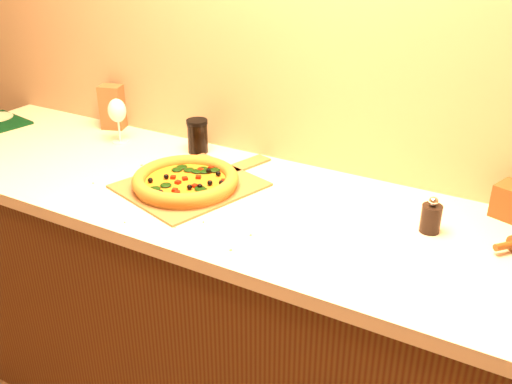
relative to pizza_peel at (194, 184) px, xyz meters
name	(u,v)px	position (x,y,z in m)	size (l,w,h in m)	color
cabinet	(276,335)	(0.30, 0.00, -0.47)	(2.80, 0.65, 0.86)	#4A2210
countertop	(278,213)	(0.30, 0.00, -0.02)	(2.84, 0.68, 0.04)	beige
pizza_peel	(194,184)	(0.00, 0.00, 0.00)	(0.44, 0.56, 0.01)	brown
pizza	(186,181)	(0.00, -0.04, 0.03)	(0.33, 0.33, 0.05)	#B76C2D
bottle_cap	(204,198)	(0.08, -0.06, 0.00)	(0.03, 0.03, 0.01)	black
pepper_grinder	(431,217)	(0.71, 0.08, 0.04)	(0.05, 0.05, 0.10)	black
wine_glass	(117,112)	(-0.45, 0.17, 0.11)	(0.07, 0.07, 0.17)	silver
paper_bag	(113,107)	(-0.58, 0.28, 0.08)	(0.09, 0.07, 0.17)	brown
dark_jar	(198,136)	(-0.15, 0.23, 0.06)	(0.07, 0.07, 0.12)	black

